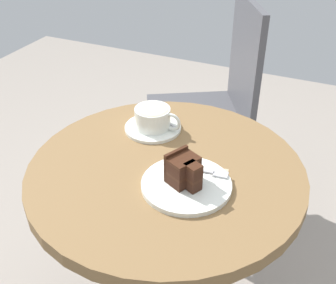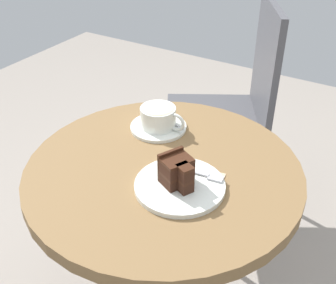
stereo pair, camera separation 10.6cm
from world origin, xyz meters
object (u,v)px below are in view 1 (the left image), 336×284
object	(u,v)px
saucer	(153,128)
coffee_cup	(153,118)
teaspoon	(170,124)
cake_slice	(184,170)
cafe_chair	(219,96)
fork	(206,172)
cake_plate	(186,184)
napkin	(196,181)

from	to	relation	value
saucer	coffee_cup	distance (m)	0.03
teaspoon	saucer	bearing A→B (deg)	-116.82
cake_slice	cafe_chair	world-z (taller)	cafe_chair
fork	cafe_chair	distance (m)	0.72
saucer	teaspoon	bearing A→B (deg)	36.61
teaspoon	cake_plate	xyz separation A→B (m)	(0.14, -0.23, -0.01)
napkin	cake_slice	bearing A→B (deg)	-129.71
coffee_cup	fork	distance (m)	0.25
cake_plate	fork	distance (m)	0.06
cake_plate	cafe_chair	bearing A→B (deg)	101.95
fork	cake_plate	bearing A→B (deg)	-125.49
coffee_cup	cake_plate	world-z (taller)	coffee_cup
teaspoon	fork	distance (m)	0.24
fork	teaspoon	bearing A→B (deg)	127.05
cafe_chair	cake_slice	bearing A→B (deg)	-18.11
cake_slice	fork	size ratio (longest dim) A/B	0.64
cake_slice	fork	bearing A→B (deg)	57.68
saucer	cake_slice	world-z (taller)	cake_slice
saucer	fork	xyz separation A→B (m)	(0.21, -0.14, 0.01)
saucer	napkin	world-z (taller)	saucer
cake_plate	cafe_chair	world-z (taller)	cafe_chair
coffee_cup	napkin	distance (m)	0.26
napkin	cafe_chair	distance (m)	0.74
saucer	cake_slice	size ratio (longest dim) A/B	1.73
coffee_cup	cake_plate	bearing A→B (deg)	-47.53
saucer	napkin	xyz separation A→B (m)	(0.20, -0.17, -0.00)
teaspoon	napkin	world-z (taller)	teaspoon
cake_slice	cafe_chair	distance (m)	0.77
teaspoon	cafe_chair	distance (m)	0.53
saucer	teaspoon	distance (m)	0.05
cake_slice	fork	world-z (taller)	cake_slice
coffee_cup	napkin	world-z (taller)	coffee_cup
coffee_cup	cake_slice	size ratio (longest dim) A/B	1.46
saucer	cake_plate	xyz separation A→B (m)	(0.18, -0.20, 0.00)
fork	cake_slice	bearing A→B (deg)	-129.89
cafe_chair	coffee_cup	bearing A→B (deg)	-32.02
cake_slice	teaspoon	bearing A→B (deg)	120.97
cake_slice	saucer	bearing A→B (deg)	131.47
cake_plate	fork	bearing A→B (deg)	62.07
napkin	cafe_chair	world-z (taller)	cafe_chair
coffee_cup	fork	world-z (taller)	coffee_cup
coffee_cup	napkin	size ratio (longest dim) A/B	0.81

